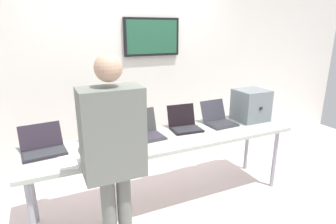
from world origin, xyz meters
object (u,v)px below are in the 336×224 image
laptop_station_0 (43,146)px  laptop_station_2 (143,131)px  person (113,148)px  laptop_station_1 (99,138)px  coffee_mug (93,156)px  laptop_station_3 (184,124)px  workbench (166,142)px  equipment_box (251,105)px  laptop_station_4 (218,119)px

laptop_station_0 → laptop_station_2: (0.97, -0.03, 0.01)m
laptop_station_2 → laptop_station_0: bearing=178.1°
person → laptop_station_1: bearing=87.0°
laptop_station_1 → coffee_mug: laptop_station_1 is taller
laptop_station_0 → person: 0.92m
laptop_station_1 → laptop_station_3: size_ratio=0.86×
laptop_station_2 → coffee_mug: (-0.59, -0.36, -0.01)m
laptop_station_0 → workbench: bearing=-6.7°
equipment_box → person: size_ratio=0.22×
equipment_box → coffee_mug: 2.03m
equipment_box → laptop_station_4: size_ratio=1.03×
equipment_box → coffee_mug: (-2.00, -0.34, -0.14)m
laptop_station_2 → coffee_mug: bearing=-148.7°
equipment_box → laptop_station_0: (-2.38, 0.05, -0.14)m
person → laptop_station_2: bearing=55.7°
workbench → laptop_station_1: laptop_station_1 is taller
laptop_station_1 → person: bearing=-93.0°
equipment_box → laptop_station_4: bearing=175.0°
laptop_station_3 → person: person is taller
workbench → laptop_station_3: bearing=25.6°
laptop_station_4 → equipment_box: bearing=-5.0°
equipment_box → laptop_station_2: (-1.41, 0.02, -0.13)m
laptop_station_2 → workbench: bearing=-26.5°
equipment_box → laptop_station_3: size_ratio=1.08×
laptop_station_3 → coffee_mug: 1.16m
workbench → laptop_station_3: 0.34m
equipment_box → laptop_station_2: equipment_box is taller
person → coffee_mug: size_ratio=17.82×
equipment_box → laptop_station_0: 2.38m
equipment_box → laptop_station_1: 1.87m
equipment_box → laptop_station_2: bearing=179.2°
laptop_station_1 → coffee_mug: size_ratio=3.15×
laptop_station_1 → laptop_station_3: (0.97, 0.03, -0.00)m
laptop_station_4 → coffee_mug: bearing=-166.3°
coffee_mug → equipment_box: bearing=9.6°
laptop_station_2 → laptop_station_4: laptop_station_2 is taller
laptop_station_0 → coffee_mug: 0.54m
equipment_box → laptop_station_0: size_ratio=0.94×
laptop_station_3 → laptop_station_2: bearing=-176.4°
laptop_station_1 → workbench: bearing=-9.3°
workbench → laptop_station_2: bearing=153.5°
equipment_box → laptop_station_0: equipment_box is taller
laptop_station_3 → laptop_station_4: bearing=-1.5°
workbench → equipment_box: 1.22m
person → coffee_mug: person is taller
workbench → laptop_station_2: 0.27m
workbench → coffee_mug: coffee_mug is taller
laptop_station_3 → laptop_station_4: size_ratio=0.95×
laptop_station_3 → person: 1.28m
laptop_station_0 → equipment_box: bearing=-1.2°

